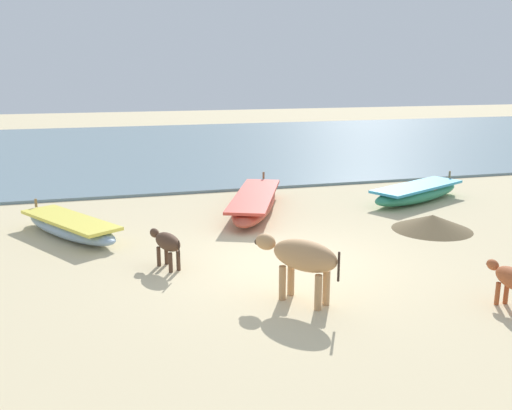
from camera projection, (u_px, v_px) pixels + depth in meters
name	position (u px, v px, depth m)	size (l,w,h in m)	color
ground	(288.00, 263.00, 10.52)	(80.00, 80.00, 0.00)	beige
sea_water	(174.00, 147.00, 25.92)	(60.00, 20.00, 0.08)	slate
fishing_boat_0	(70.00, 226.00, 12.15)	(2.44, 3.25, 0.61)	#8CA5B7
fishing_boat_1	(417.00, 193.00, 15.36)	(3.62, 2.37, 0.66)	#338C66
fishing_boat_2	(255.00, 202.00, 14.24)	(2.60, 4.46, 0.67)	#B74733
cow_adult_tan	(302.00, 257.00, 8.63)	(1.18, 1.39, 1.02)	tan
calf_near_rust	(512.00, 280.00, 8.41)	(0.30, 1.02, 0.66)	#9E4C28
calf_far_dark	(167.00, 243.00, 10.17)	(0.59, 0.99, 0.67)	#4C3323
debris_pile_0	(432.00, 222.00, 12.66)	(1.80, 1.80, 0.35)	brown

